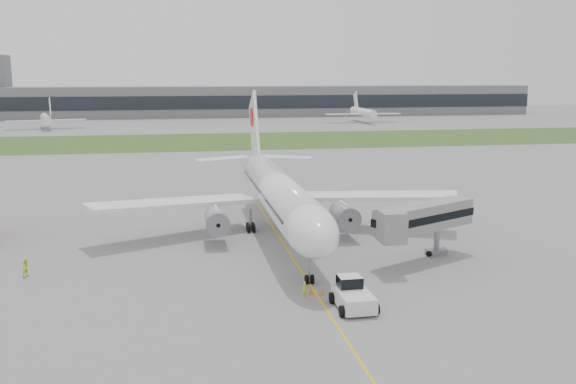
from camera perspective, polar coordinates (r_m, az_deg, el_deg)
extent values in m
plane|color=gray|center=(78.44, -0.38, -4.67)|extent=(600.00, 600.00, 0.00)
cube|color=#375620|center=(196.08, -6.38, 4.52)|extent=(600.00, 50.00, 0.02)
cube|color=gray|center=(305.14, -7.83, 7.97)|extent=(320.00, 22.00, 14.00)
cube|color=#1F222C|center=(294.16, -7.73, 7.88)|extent=(320.00, 0.60, 6.00)
cylinder|color=white|center=(81.03, -0.87, -0.11)|extent=(5.00, 38.00, 5.00)
ellipsoid|color=white|center=(62.30, 2.04, -3.40)|extent=(5.00, 11.00, 5.00)
cube|color=black|center=(61.14, 2.25, -2.81)|extent=(3.20, 1.54, 1.14)
cone|color=white|center=(102.38, -2.87, 2.59)|extent=(5.00, 10.53, 6.16)
cube|color=white|center=(82.20, -10.08, -0.97)|extent=(22.13, 13.52, 1.70)
cube|color=white|center=(86.17, 7.48, -0.36)|extent=(22.13, 13.52, 1.70)
cylinder|color=#9B9BA0|center=(78.25, -6.36, -2.51)|extent=(2.70, 5.20, 2.70)
cylinder|color=#9B9BA0|center=(80.83, 5.03, -2.06)|extent=(2.70, 5.20, 2.70)
cube|color=white|center=(103.28, -3.00, 5.51)|extent=(0.45, 10.90, 12.76)
cylinder|color=red|center=(104.11, -3.08, 6.66)|extent=(0.60, 3.20, 3.20)
cube|color=white|center=(104.29, -5.77, 2.92)|extent=(9.54, 6.34, 0.35)
cube|color=white|center=(105.52, -0.35, 3.07)|extent=(9.54, 6.34, 0.35)
cylinder|color=gray|center=(63.87, 1.92, -6.82)|extent=(0.24, 0.24, 3.10)
cylinder|color=black|center=(84.57, -3.33, -3.17)|extent=(1.40, 1.10, 1.10)
cylinder|color=black|center=(85.54, 0.93, -2.99)|extent=(1.40, 1.10, 1.10)
cube|color=silver|center=(57.86, 5.86, -9.44)|extent=(2.90, 5.13, 1.36)
cube|color=silver|center=(58.71, 5.49, -7.96)|extent=(2.06, 1.84, 1.13)
cube|color=black|center=(58.69, 5.50, -7.91)|extent=(2.12, 1.90, 0.96)
cylinder|color=black|center=(59.12, 3.94, -9.37)|extent=(0.41, 1.02, 1.02)
cylinder|color=black|center=(59.95, 6.79, -9.13)|extent=(0.41, 1.02, 1.02)
cylinder|color=black|center=(56.07, 4.85, -10.52)|extent=(0.41, 1.02, 1.02)
cylinder|color=black|center=(56.93, 7.85, -10.25)|extent=(0.41, 1.02, 1.02)
cube|color=gray|center=(72.35, 12.02, -2.16)|extent=(13.22, 8.64, 2.87)
cube|color=black|center=(72.35, 12.02, -2.16)|extent=(13.43, 8.81, 0.86)
cube|color=gray|center=(67.22, 9.16, -3.04)|extent=(2.48, 3.25, 3.25)
cylinder|color=gray|center=(75.52, 13.08, -4.13)|extent=(0.67, 0.67, 3.63)
cube|color=gray|center=(75.91, 13.03, -5.21)|extent=(2.65, 2.23, 0.67)
cylinder|color=black|center=(74.99, 12.42, -5.38)|extent=(0.56, 0.73, 0.67)
cylinder|color=black|center=(76.84, 13.63, -5.04)|extent=(0.56, 0.73, 0.67)
cone|color=orange|center=(61.36, 2.05, -8.79)|extent=(0.44, 0.44, 0.61)
cone|color=orange|center=(61.24, 3.05, -8.87)|extent=(0.40, 0.40, 0.55)
imported|color=#C3EA27|center=(60.34, 1.44, -8.65)|extent=(0.67, 0.58, 1.55)
imported|color=#E9FF2A|center=(71.34, -22.22, -6.23)|extent=(1.17, 1.20, 1.95)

